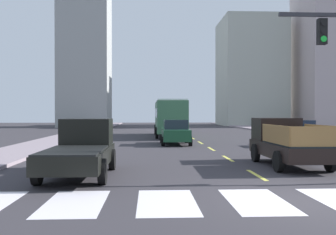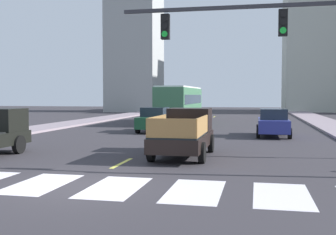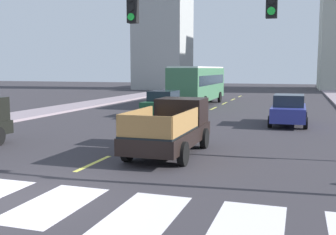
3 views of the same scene
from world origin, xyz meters
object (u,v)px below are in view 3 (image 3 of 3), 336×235
sedan_near_right (289,110)px  city_bus (198,83)px  sedan_near_left (164,104)px  pickup_stakebed (173,128)px  traffic_signal_gantry (320,25)px

sedan_near_right → city_bus: bearing=127.3°
sedan_near_left → sedan_near_right: same height
city_bus → sedan_near_right: 13.44m
pickup_stakebed → traffic_signal_gantry: bearing=-34.0°
pickup_stakebed → traffic_signal_gantry: size_ratio=0.54×
sedan_near_right → traffic_signal_gantry: bearing=-84.0°
sedan_near_left → traffic_signal_gantry: 17.20m
sedan_near_left → traffic_signal_gantry: (8.85, -14.36, 3.37)m
pickup_stakebed → city_bus: city_bus is taller
city_bus → traffic_signal_gantry: traffic_signal_gantry is taller
sedan_near_left → traffic_signal_gantry: traffic_signal_gantry is taller
sedan_near_right → traffic_signal_gantry: 13.14m
pickup_stakebed → traffic_signal_gantry: 6.92m
pickup_stakebed → sedan_near_right: 9.92m
city_bus → sedan_near_right: size_ratio=2.45×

